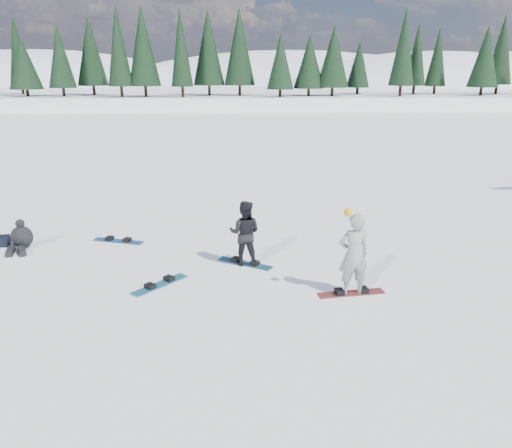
{
  "coord_description": "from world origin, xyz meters",
  "views": [
    {
      "loc": [
        -0.59,
        -10.93,
        4.78
      ],
      "look_at": [
        -0.2,
        0.86,
        1.1
      ],
      "focal_mm": 35.0,
      "sensor_mm": 36.0,
      "label": 1
    }
  ],
  "objects_px": {
    "gear_bag": "(1,241)",
    "snowboard_loose_a": "(160,285)",
    "snowboarder_woman": "(354,254)",
    "seated_rider": "(21,238)",
    "snowboard_loose_c": "(118,241)",
    "snowboarder_man": "(245,233)"
  },
  "relations": [
    {
      "from": "gear_bag",
      "to": "snowboard_loose_a",
      "type": "bearing_deg",
      "value": -30.12
    },
    {
      "from": "snowboarder_woman",
      "to": "seated_rider",
      "type": "relative_size",
      "value": 1.86
    },
    {
      "from": "snowboarder_woman",
      "to": "seated_rider",
      "type": "bearing_deg",
      "value": -28.1
    },
    {
      "from": "snowboarder_woman",
      "to": "snowboard_loose_c",
      "type": "height_order",
      "value": "snowboarder_woman"
    },
    {
      "from": "snowboarder_woman",
      "to": "snowboarder_man",
      "type": "xyz_separation_m",
      "value": [
        -2.34,
        1.85,
        -0.11
      ]
    },
    {
      "from": "snowboard_loose_c",
      "to": "snowboard_loose_a",
      "type": "bearing_deg",
      "value": -45.6
    },
    {
      "from": "snowboarder_woman",
      "to": "snowboard_loose_c",
      "type": "relative_size",
      "value": 1.34
    },
    {
      "from": "seated_rider",
      "to": "snowboard_loose_c",
      "type": "height_order",
      "value": "seated_rider"
    },
    {
      "from": "gear_bag",
      "to": "snowboarder_woman",
      "type": "bearing_deg",
      "value": -20.46
    },
    {
      "from": "seated_rider",
      "to": "gear_bag",
      "type": "xyz_separation_m",
      "value": [
        -0.7,
        0.25,
        -0.17
      ]
    },
    {
      "from": "snowboarder_man",
      "to": "gear_bag",
      "type": "relative_size",
      "value": 3.71
    },
    {
      "from": "snowboarder_man",
      "to": "seated_rider",
      "type": "distance_m",
      "value": 6.32
    },
    {
      "from": "snowboarder_woman",
      "to": "snowboarder_man",
      "type": "bearing_deg",
      "value": -46.02
    },
    {
      "from": "seated_rider",
      "to": "snowboard_loose_a",
      "type": "relative_size",
      "value": 0.72
    },
    {
      "from": "snowboard_loose_a",
      "to": "gear_bag",
      "type": "bearing_deg",
      "value": 101.63
    },
    {
      "from": "snowboard_loose_c",
      "to": "seated_rider",
      "type": "bearing_deg",
      "value": -151.83
    },
    {
      "from": "snowboard_loose_c",
      "to": "gear_bag",
      "type": "bearing_deg",
      "value": -158.82
    },
    {
      "from": "snowboarder_woman",
      "to": "seated_rider",
      "type": "distance_m",
      "value": 9.09
    },
    {
      "from": "snowboarder_woman",
      "to": "gear_bag",
      "type": "bearing_deg",
      "value": -28.06
    },
    {
      "from": "snowboarder_man",
      "to": "gear_bag",
      "type": "height_order",
      "value": "snowboarder_man"
    },
    {
      "from": "snowboarder_woman",
      "to": "gear_bag",
      "type": "height_order",
      "value": "snowboarder_woman"
    },
    {
      "from": "seated_rider",
      "to": "gear_bag",
      "type": "bearing_deg",
      "value": 138.43
    }
  ]
}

